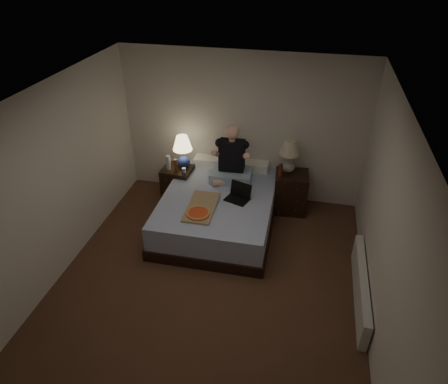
% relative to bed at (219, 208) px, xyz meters
% --- Properties ---
extents(floor, '(4.00, 4.50, 0.00)m').
position_rel_bed_xyz_m(floor, '(0.17, -1.30, -0.28)').
color(floor, brown).
rests_on(floor, ground).
extents(ceiling, '(4.00, 4.50, 0.00)m').
position_rel_bed_xyz_m(ceiling, '(0.17, -1.30, 2.22)').
color(ceiling, white).
rests_on(ceiling, ground).
extents(wall_back, '(4.00, 0.00, 2.50)m').
position_rel_bed_xyz_m(wall_back, '(0.17, 0.95, 0.97)').
color(wall_back, silver).
rests_on(wall_back, ground).
extents(wall_front, '(4.00, 0.00, 2.50)m').
position_rel_bed_xyz_m(wall_front, '(0.17, -3.55, 0.97)').
color(wall_front, silver).
rests_on(wall_front, ground).
extents(wall_left, '(0.00, 4.50, 2.50)m').
position_rel_bed_xyz_m(wall_left, '(-1.83, -1.30, 0.97)').
color(wall_left, silver).
rests_on(wall_left, ground).
extents(wall_right, '(0.00, 4.50, 2.50)m').
position_rel_bed_xyz_m(wall_right, '(2.17, -1.30, 0.97)').
color(wall_right, silver).
rests_on(wall_right, ground).
extents(bed, '(1.69, 2.23, 0.55)m').
position_rel_bed_xyz_m(bed, '(0.00, 0.00, 0.00)').
color(bed, '#5870B1').
rests_on(bed, floor).
extents(nightstand_left, '(0.51, 0.46, 0.63)m').
position_rel_bed_xyz_m(nightstand_left, '(-0.83, 0.48, 0.04)').
color(nightstand_left, black).
rests_on(nightstand_left, floor).
extents(nightstand_right, '(0.56, 0.52, 0.69)m').
position_rel_bed_xyz_m(nightstand_right, '(1.07, 0.61, 0.07)').
color(nightstand_right, black).
rests_on(nightstand_right, floor).
extents(lamp_left, '(0.35, 0.35, 0.56)m').
position_rel_bed_xyz_m(lamp_left, '(-0.74, 0.56, 0.63)').
color(lamp_left, navy).
rests_on(lamp_left, nightstand_left).
extents(lamp_right, '(0.41, 0.41, 0.56)m').
position_rel_bed_xyz_m(lamp_right, '(0.99, 0.66, 0.69)').
color(lamp_right, gray).
rests_on(lamp_right, nightstand_right).
extents(water_bottle, '(0.07, 0.07, 0.25)m').
position_rel_bed_xyz_m(water_bottle, '(-0.96, 0.42, 0.48)').
color(water_bottle, silver).
rests_on(water_bottle, nightstand_left).
extents(soda_can, '(0.07, 0.07, 0.10)m').
position_rel_bed_xyz_m(soda_can, '(-0.67, 0.34, 0.40)').
color(soda_can, '#A5A5A1').
rests_on(soda_can, nightstand_left).
extents(beer_bottle_left, '(0.06, 0.06, 0.23)m').
position_rel_bed_xyz_m(beer_bottle_left, '(-0.81, 0.37, 0.47)').
color(beer_bottle_left, '#5F300D').
rests_on(beer_bottle_left, nightstand_left).
extents(beer_bottle_right, '(0.06, 0.06, 0.23)m').
position_rel_bed_xyz_m(beer_bottle_right, '(0.88, 0.46, 0.52)').
color(beer_bottle_right, '#5E1C0D').
rests_on(beer_bottle_right, nightstand_right).
extents(person, '(0.68, 0.55, 0.93)m').
position_rel_bed_xyz_m(person, '(0.10, 0.44, 0.74)').
color(person, black).
rests_on(person, bed).
extents(laptop, '(0.41, 0.38, 0.24)m').
position_rel_bed_xyz_m(laptop, '(0.31, -0.13, 0.40)').
color(laptop, black).
rests_on(laptop, bed).
extents(pizza_box, '(0.41, 0.77, 0.08)m').
position_rel_bed_xyz_m(pizza_box, '(-0.15, -0.65, 0.32)').
color(pizza_box, tan).
rests_on(pizza_box, bed).
extents(radiator, '(0.10, 1.60, 0.40)m').
position_rel_bed_xyz_m(radiator, '(2.10, -1.19, -0.08)').
color(radiator, silver).
rests_on(radiator, floor).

